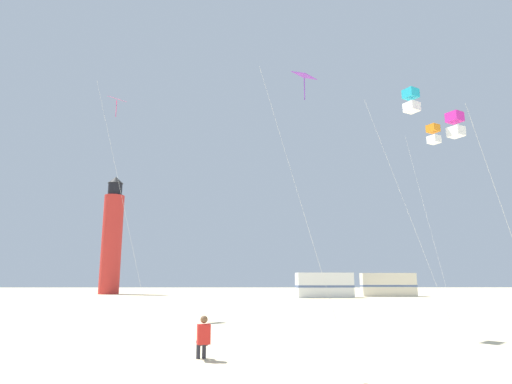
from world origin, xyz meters
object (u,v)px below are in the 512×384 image
(kite_diamond_rainbow, at_px, (117,109))
(kite_box_cyan, at_px, (411,101))
(kite_flyer_standing, at_px, (203,336))
(rv_van_white, at_px, (324,285))
(kite_box_magenta, at_px, (455,125))
(kite_diamond_violet, at_px, (304,85))
(lighthouse_distant, at_px, (112,238))
(kite_box_orange, at_px, (433,134))
(rv_van_cream, at_px, (388,285))

(kite_diamond_rainbow, bearing_deg, kite_box_cyan, -19.92)
(kite_flyer_standing, bearing_deg, rv_van_white, -120.06)
(rv_van_white, bearing_deg, kite_box_magenta, -92.52)
(kite_diamond_violet, height_order, rv_van_white, kite_diamond_violet)
(kite_diamond_violet, bearing_deg, kite_flyer_standing, -121.21)
(kite_flyer_standing, relative_size, lighthouse_distant, 0.07)
(kite_box_orange, bearing_deg, kite_box_cyan, -122.44)
(kite_box_magenta, bearing_deg, kite_box_cyan, 147.29)
(kite_diamond_violet, xyz_separation_m, kite_diamond_rainbow, (-10.75, 7.28, 1.80))
(kite_box_cyan, distance_m, rv_van_white, 32.48)
(kite_flyer_standing, height_order, kite_diamond_violet, kite_diamond_violet)
(kite_box_orange, bearing_deg, kite_flyer_standing, -134.51)
(kite_box_cyan, height_order, rv_van_white, kite_box_cyan)
(lighthouse_distant, height_order, rv_van_cream, lighthouse_distant)
(kite_diamond_rainbow, bearing_deg, lighthouse_distant, 107.45)
(kite_flyer_standing, distance_m, rv_van_white, 39.82)
(kite_box_orange, height_order, kite_diamond_violet, kite_diamond_violet)
(kite_box_cyan, bearing_deg, rv_van_cream, 75.29)
(rv_van_white, bearing_deg, kite_diamond_rainbow, -127.78)
(kite_box_orange, relative_size, rv_van_white, 1.71)
(rv_van_white, height_order, rv_van_cream, same)
(lighthouse_distant, bearing_deg, kite_flyer_standing, -69.57)
(kite_flyer_standing, xyz_separation_m, kite_diamond_violet, (3.66, 6.05, 10.15))
(kite_diamond_rainbow, height_order, lighthouse_distant, lighthouse_distant)
(kite_box_magenta, relative_size, rv_van_cream, 1.46)
(kite_box_magenta, xyz_separation_m, kite_diamond_rainbow, (-17.73, 6.86, 3.51))
(kite_box_cyan, distance_m, kite_box_magenta, 2.44)
(kite_box_orange, distance_m, kite_box_cyan, 5.92)
(kite_flyer_standing, xyz_separation_m, rv_van_white, (9.74, 38.60, 0.78))
(kite_box_orange, xyz_separation_m, kite_diamond_rainbow, (-19.34, 0.86, 1.91))
(kite_diamond_rainbow, bearing_deg, kite_diamond_violet, -34.12)
(rv_van_cream, bearing_deg, rv_van_white, -154.65)
(rv_van_cream, bearing_deg, kite_box_orange, -97.12)
(kite_diamond_violet, bearing_deg, rv_van_cream, 68.03)
(kite_box_magenta, relative_size, kite_diamond_rainbow, 0.72)
(kite_diamond_violet, relative_size, kite_diamond_rainbow, 0.85)
(kite_diamond_violet, xyz_separation_m, lighthouse_distant, (-22.24, 43.84, -2.92))
(kite_diamond_violet, bearing_deg, kite_box_cyan, 14.71)
(kite_box_cyan, height_order, lighthouse_distant, lighthouse_distant)
(kite_diamond_rainbow, distance_m, rv_van_white, 32.35)
(kite_diamond_rainbow, distance_m, rv_van_cream, 39.65)
(kite_diamond_rainbow, bearing_deg, rv_van_white, 56.34)
(kite_box_magenta, relative_size, rv_van_white, 1.46)
(kite_flyer_standing, relative_size, rv_van_cream, 0.18)
(kite_flyer_standing, bearing_deg, kite_box_cyan, -156.45)
(kite_diamond_rainbow, bearing_deg, kite_box_magenta, -21.16)
(kite_box_orange, height_order, kite_diamond_rainbow, kite_diamond_rainbow)
(rv_van_white, distance_m, rv_van_cream, 8.97)
(lighthouse_distant, bearing_deg, kite_box_cyan, -56.89)
(kite_flyer_standing, relative_size, kite_box_orange, 0.10)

